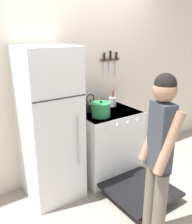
{
  "coord_description": "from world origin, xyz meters",
  "views": [
    {
      "loc": [
        -1.53,
        -2.76,
        1.9
      ],
      "look_at": [
        0.03,
        -0.47,
        0.98
      ],
      "focal_mm": 40.0,
      "sensor_mm": 36.0,
      "label": 1
    }
  ],
  "objects_px": {
    "utensil_jar": "(112,101)",
    "dutch_oven_pot": "(101,110)",
    "stove_range": "(108,144)",
    "tea_kettle": "(90,106)",
    "person": "(159,155)",
    "refrigerator": "(50,126)"
  },
  "relations": [
    {
      "from": "utensil_jar",
      "to": "dutch_oven_pot",
      "type": "bearing_deg",
      "value": -145.33
    },
    {
      "from": "stove_range",
      "to": "utensil_jar",
      "type": "relative_size",
      "value": 4.81
    },
    {
      "from": "tea_kettle",
      "to": "stove_range",
      "type": "bearing_deg",
      "value": -45.28
    },
    {
      "from": "dutch_oven_pot",
      "to": "person",
      "type": "xyz_separation_m",
      "value": [
        -0.18,
        -1.08,
        -0.08
      ]
    },
    {
      "from": "stove_range",
      "to": "dutch_oven_pot",
      "type": "bearing_deg",
      "value": -153.55
    },
    {
      "from": "stove_range",
      "to": "utensil_jar",
      "type": "bearing_deg",
      "value": 40.9
    },
    {
      "from": "refrigerator",
      "to": "dutch_oven_pot",
      "type": "height_order",
      "value": "refrigerator"
    },
    {
      "from": "refrigerator",
      "to": "dutch_oven_pot",
      "type": "relative_size",
      "value": 6.31
    },
    {
      "from": "tea_kettle",
      "to": "refrigerator",
      "type": "bearing_deg",
      "value": -169.34
    },
    {
      "from": "dutch_oven_pot",
      "to": "tea_kettle",
      "type": "relative_size",
      "value": 1.22
    },
    {
      "from": "refrigerator",
      "to": "stove_range",
      "type": "height_order",
      "value": "refrigerator"
    },
    {
      "from": "dutch_oven_pot",
      "to": "person",
      "type": "height_order",
      "value": "person"
    },
    {
      "from": "dutch_oven_pot",
      "to": "tea_kettle",
      "type": "height_order",
      "value": "tea_kettle"
    },
    {
      "from": "stove_range",
      "to": "person",
      "type": "xyz_separation_m",
      "value": [
        -0.35,
        -1.17,
        0.46
      ]
    },
    {
      "from": "tea_kettle",
      "to": "person",
      "type": "xyz_separation_m",
      "value": [
        -0.19,
        -1.34,
        -0.06
      ]
    },
    {
      "from": "refrigerator",
      "to": "person",
      "type": "bearing_deg",
      "value": -70.31
    },
    {
      "from": "dutch_oven_pot",
      "to": "utensil_jar",
      "type": "xyz_separation_m",
      "value": [
        0.37,
        0.26,
        -0.02
      ]
    },
    {
      "from": "dutch_oven_pot",
      "to": "person",
      "type": "bearing_deg",
      "value": -99.3
    },
    {
      "from": "stove_range",
      "to": "tea_kettle",
      "type": "height_order",
      "value": "tea_kettle"
    },
    {
      "from": "utensil_jar",
      "to": "stove_range",
      "type": "bearing_deg",
      "value": -139.1
    },
    {
      "from": "refrigerator",
      "to": "dutch_oven_pot",
      "type": "distance_m",
      "value": 0.64
    },
    {
      "from": "stove_range",
      "to": "tea_kettle",
      "type": "relative_size",
      "value": 5.98
    }
  ]
}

